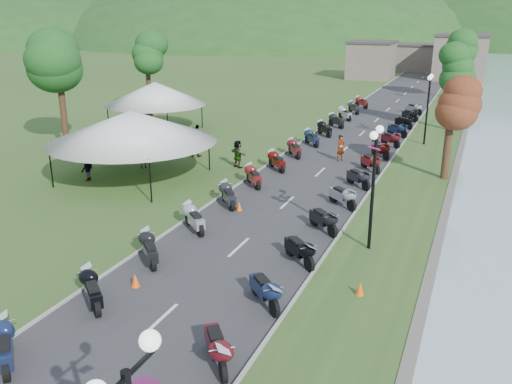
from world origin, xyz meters
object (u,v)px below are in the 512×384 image
(vendor_tent_main, at_px, (133,145))
(pedestrian_a, at_px, (144,168))
(pedestrian_c, at_px, (88,180))
(pedestrian_b, at_px, (195,156))

(vendor_tent_main, distance_m, pedestrian_a, 3.01)
(pedestrian_a, xyz_separation_m, pedestrian_c, (-1.52, -3.47, 0.00))
(pedestrian_b, xyz_separation_m, pedestrian_c, (-3.07, -7.25, 0.00))
(pedestrian_a, distance_m, pedestrian_b, 4.08)
(vendor_tent_main, xyz_separation_m, pedestrian_b, (0.73, 5.88, -2.00))
(pedestrian_a, distance_m, pedestrian_c, 3.79)
(pedestrian_a, xyz_separation_m, pedestrian_b, (1.55, 3.78, 0.00))
(pedestrian_b, bearing_deg, pedestrian_c, 57.83)
(vendor_tent_main, height_order, pedestrian_c, vendor_tent_main)
(pedestrian_a, height_order, pedestrian_c, pedestrian_c)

